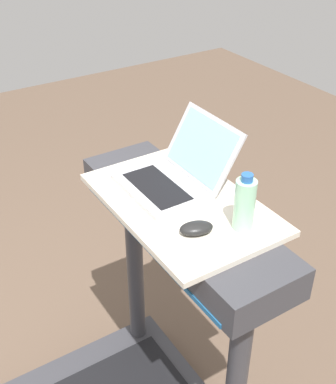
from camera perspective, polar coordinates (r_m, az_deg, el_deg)
desk_board at (r=1.62m, az=1.49°, el=-1.26°), size 0.64×0.41×0.02m
laptop at (r=1.67m, az=0.75°, el=2.05°), size 0.30×0.33×0.21m
computer_mouse at (r=1.47m, az=3.21°, el=-4.08°), size 0.09×0.11×0.03m
water_bottle at (r=1.46m, az=8.63°, el=-1.35°), size 0.06×0.06×0.18m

